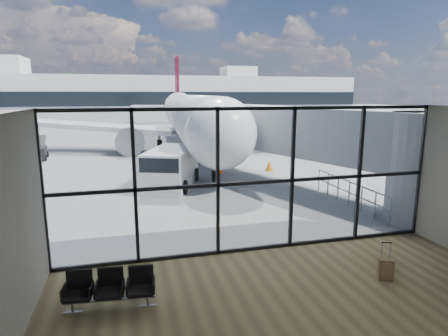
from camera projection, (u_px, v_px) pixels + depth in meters
name	position (u px, v px, depth m)	size (l,w,h in m)	color
ground	(156.00, 131.00, 49.83)	(220.00, 220.00, 0.00)	slate
lounge_shell	(344.00, 218.00, 6.79)	(12.02, 8.01, 4.51)	brown
glass_curtain_wall	(256.00, 181.00, 11.43)	(12.10, 0.12, 4.50)	white
jet_bridge	(300.00, 135.00, 19.25)	(8.00, 16.50, 4.33)	#ADB0B3
apron_railing	(349.00, 190.00, 16.43)	(0.06, 5.46, 1.11)	gray
far_terminal	(143.00, 97.00, 69.72)	(80.00, 12.20, 11.00)	beige
tree_3	(1.00, 95.00, 72.63)	(4.95, 4.95, 7.12)	#382619
tree_4	(35.00, 92.00, 73.99)	(5.61, 5.61, 8.07)	#382619
tree_5	(67.00, 89.00, 75.35)	(6.27, 6.27, 9.03)	#382619
seating_row	(110.00, 287.00, 8.61)	(2.04, 0.74, 0.90)	gray
suitcase	(386.00, 269.00, 9.90)	(0.43, 0.37, 1.02)	#7B6244
airliner	(189.00, 116.00, 33.93)	(31.64, 36.69, 9.45)	white
service_van	(171.00, 168.00, 19.69)	(3.56, 5.06, 2.02)	silver
belt_loader	(37.00, 152.00, 28.12)	(1.67, 3.66, 1.63)	black
mobile_stairs	(0.00, 173.00, 20.62)	(1.92, 3.33, 2.27)	gold
traffic_cone_a	(156.00, 180.00, 20.34)	(0.36, 0.36, 0.52)	#DD570B
traffic_cone_b	(219.00, 168.00, 23.22)	(0.46, 0.46, 0.66)	#FE650D
traffic_cone_c	(269.00, 166.00, 23.99)	(0.47, 0.47, 0.67)	orange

